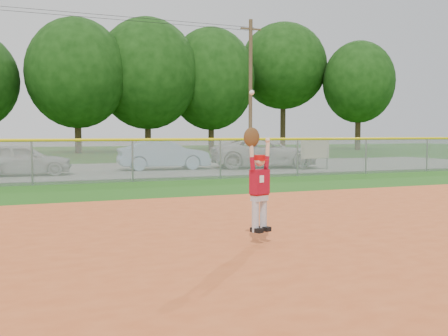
# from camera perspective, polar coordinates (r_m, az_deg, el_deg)

# --- Properties ---
(ground) EXTENTS (120.00, 120.00, 0.00)m
(ground) POSITION_cam_1_polar(r_m,az_deg,el_deg) (8.52, 2.64, -7.72)
(ground) COLOR #1E5012
(ground) RESTS_ON ground
(clay_infield) EXTENTS (24.00, 16.00, 0.04)m
(clay_infield) POSITION_cam_1_polar(r_m,az_deg,el_deg) (5.98, 14.68, -12.74)
(clay_infield) COLOR #C55123
(clay_infield) RESTS_ON ground
(parking_strip) EXTENTS (44.00, 10.00, 0.03)m
(parking_strip) POSITION_cam_1_polar(r_m,az_deg,el_deg) (23.92, -13.11, -0.21)
(parking_strip) COLOR slate
(parking_strip) RESTS_ON ground
(car_white_a) EXTENTS (3.81, 1.69, 1.27)m
(car_white_a) POSITION_cam_1_polar(r_m,az_deg,el_deg) (21.59, -21.99, 0.89)
(car_white_a) COLOR silver
(car_white_a) RESTS_ON parking_strip
(car_blue) EXTENTS (4.29, 1.67, 1.39)m
(car_blue) POSITION_cam_1_polar(r_m,az_deg,el_deg) (23.51, -6.89, 1.52)
(car_blue) COLOR #98BDE2
(car_blue) RESTS_ON parking_strip
(car_white_b) EXTENTS (5.63, 3.32, 1.47)m
(car_white_b) POSITION_cam_1_polar(r_m,az_deg,el_deg) (24.62, 4.68, 1.74)
(car_white_b) COLOR silver
(car_white_b) RESTS_ON parking_strip
(sponsor_sign) EXTENTS (1.67, 0.35, 1.50)m
(sponsor_sign) POSITION_cam_1_polar(r_m,az_deg,el_deg) (23.41, 10.38, 2.13)
(sponsor_sign) COLOR gray
(sponsor_sign) RESTS_ON ground
(outfield_fence) EXTENTS (40.06, 0.10, 1.55)m
(outfield_fence) POSITION_cam_1_polar(r_m,az_deg,el_deg) (17.96, -10.41, 1.23)
(outfield_fence) COLOR gray
(outfield_fence) RESTS_ON ground
(power_lines) EXTENTS (19.40, 0.24, 9.00)m
(power_lines) POSITION_cam_1_polar(r_m,az_deg,el_deg) (30.09, -12.99, 9.52)
(power_lines) COLOR #4C3823
(power_lines) RESTS_ON ground
(tree_line) EXTENTS (62.37, 13.00, 14.43)m
(tree_line) POSITION_cam_1_polar(r_m,az_deg,el_deg) (46.10, -16.02, 11.08)
(tree_line) COLOR #422D1C
(tree_line) RESTS_ON ground
(ballplayer) EXTENTS (0.52, 0.30, 2.15)m
(ballplayer) POSITION_cam_1_polar(r_m,az_deg,el_deg) (7.63, 3.96, -1.41)
(ballplayer) COLOR silver
(ballplayer) RESTS_ON ground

